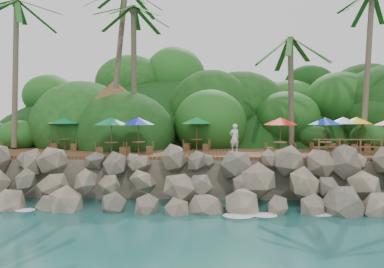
{
  "coord_description": "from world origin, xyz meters",
  "views": [
    {
      "loc": [
        1.01,
        -18.2,
        4.7
      ],
      "look_at": [
        0.0,
        6.0,
        3.4
      ],
      "focal_mm": 37.78,
      "sensor_mm": 36.0,
      "label": 1
    }
  ],
  "objects": [
    {
      "name": "ground",
      "position": [
        0.0,
        0.0,
        0.0
      ],
      "size": [
        140.0,
        140.0,
        0.0
      ],
      "primitive_type": "plane",
      "color": "#19514F",
      "rests_on": "ground"
    },
    {
      "name": "land_base",
      "position": [
        0.0,
        16.0,
        1.05
      ],
      "size": [
        32.0,
        25.2,
        2.1
      ],
      "primitive_type": "cube",
      "color": "gray",
      "rests_on": "ground"
    },
    {
      "name": "jungle_hill",
      "position": [
        0.0,
        23.5,
        0.0
      ],
      "size": [
        44.8,
        28.0,
        15.4
      ],
      "primitive_type": "ellipsoid",
      "color": "#143811",
      "rests_on": "ground"
    },
    {
      "name": "seawall",
      "position": [
        0.0,
        2.0,
        1.15
      ],
      "size": [
        29.0,
        4.0,
        2.3
      ],
      "primitive_type": null,
      "color": "gray",
      "rests_on": "ground"
    },
    {
      "name": "terrace",
      "position": [
        0.0,
        6.0,
        2.2
      ],
      "size": [
        26.0,
        5.0,
        0.2
      ],
      "primitive_type": "cube",
      "color": "brown",
      "rests_on": "land_base"
    },
    {
      "name": "jungle_foliage",
      "position": [
        0.0,
        15.0,
        0.0
      ],
      "size": [
        44.0,
        16.0,
        12.0
      ],
      "primitive_type": null,
      "color": "#143811",
      "rests_on": "ground"
    },
    {
      "name": "foam_line",
      "position": [
        0.0,
        0.3,
        0.03
      ],
      "size": [
        25.2,
        0.8,
        0.06
      ],
      "color": "white",
      "rests_on": "ground"
    },
    {
      "name": "palms",
      "position": [
        2.14,
        8.82,
        11.81
      ],
      "size": [
        34.09,
        6.75,
        12.22
      ],
      "color": "brown",
      "rests_on": "ground"
    },
    {
      "name": "palapa",
      "position": [
        -5.42,
        9.14,
        5.79
      ],
      "size": [
        5.02,
        5.02,
        4.6
      ],
      "color": "brown",
      "rests_on": "ground"
    },
    {
      "name": "dining_clusters",
      "position": [
        0.7,
        5.9,
        4.06
      ],
      "size": [
        24.81,
        5.15,
        2.12
      ],
      "color": "brown",
      "rests_on": "terrace"
    },
    {
      "name": "waiter",
      "position": [
        2.57,
        6.37,
        3.15
      ],
      "size": [
        0.73,
        0.62,
        1.7
      ],
      "primitive_type": "imported",
      "rotation": [
        0.0,
        0.0,
        3.55
      ],
      "color": "white",
      "rests_on": "terrace"
    }
  ]
}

